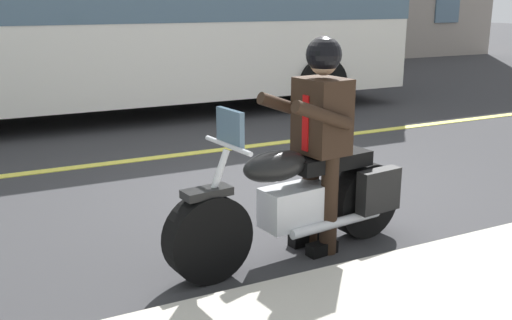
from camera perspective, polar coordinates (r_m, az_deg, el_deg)
The scene contains 5 objects.
ground_plane at distance 6.39m, azimuth 3.12°, elevation -3.08°, with size 80.00×80.00×0.00m, color #333335.
lane_center_stripe at distance 8.11m, azimuth -3.94°, elevation 0.93°, with size 60.00×0.16×0.01m, color #E5DB4C.
motorcycle_main at distance 4.74m, azimuth 4.29°, elevation -3.97°, with size 2.22×0.76×1.26m.
rider_main at distance 4.70m, azimuth 6.23°, elevation 3.22°, with size 0.67×0.60×1.74m.
bus_far at distance 10.56m, azimuth -14.45°, elevation 14.08°, with size 11.05×2.70×3.30m.
Camera 1 is at (3.05, 5.24, 2.01)m, focal length 41.37 mm.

